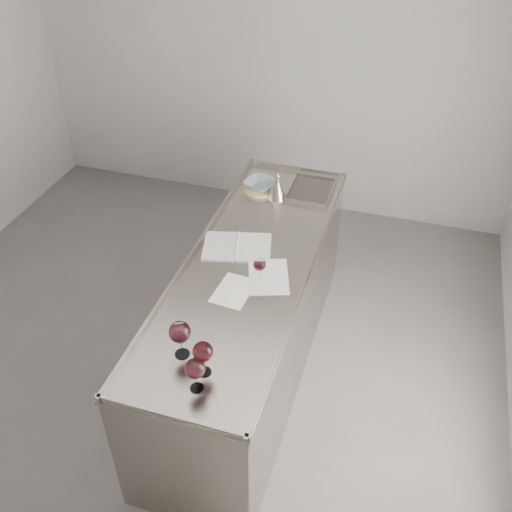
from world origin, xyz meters
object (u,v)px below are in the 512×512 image
(wine_glass_right, at_px, (203,352))
(ceramic_bowl, at_px, (260,184))
(counter, at_px, (250,317))
(wine_glass_middle, at_px, (195,369))
(wine_funnel, at_px, (277,189))
(wine_glass_left, at_px, (180,333))
(wine_glass_small, at_px, (260,265))
(notebook, at_px, (237,246))

(wine_glass_right, xyz_separation_m, ceramic_bowl, (-0.24, 1.72, -0.09))
(counter, relative_size, ceramic_bowl, 11.07)
(wine_glass_middle, relative_size, wine_funnel, 0.93)
(wine_glass_left, bearing_deg, wine_funnel, 87.74)
(wine_glass_left, xyz_separation_m, wine_glass_small, (0.21, 0.68, -0.05))
(wine_glass_left, bearing_deg, ceramic_bowl, 92.92)
(counter, height_order, ceramic_bowl, ceramic_bowl)
(wine_glass_left, height_order, ceramic_bowl, wine_glass_left)
(wine_glass_middle, xyz_separation_m, ceramic_bowl, (-0.24, 1.83, -0.09))
(wine_glass_middle, xyz_separation_m, notebook, (-0.17, 1.12, -0.13))
(counter, bearing_deg, ceramic_bowl, 102.65)
(wine_glass_right, height_order, notebook, wine_glass_right)
(counter, distance_m, notebook, 0.51)
(wine_glass_right, relative_size, wine_funnel, 0.96)
(wine_glass_left, xyz_separation_m, notebook, (-0.02, 0.94, -0.15))
(wine_glass_middle, bearing_deg, notebook, 98.80)
(wine_glass_middle, bearing_deg, wine_funnel, 92.89)
(wine_glass_middle, height_order, wine_glass_small, wine_glass_middle)
(wine_glass_right, height_order, ceramic_bowl, wine_glass_right)
(wine_glass_middle, height_order, ceramic_bowl, wine_glass_middle)
(wine_glass_small, bearing_deg, wine_glass_right, -94.17)
(notebook, bearing_deg, wine_glass_small, -62.54)
(counter, bearing_deg, wine_glass_middle, -87.19)
(counter, distance_m, wine_glass_middle, 1.16)
(counter, height_order, wine_funnel, wine_funnel)
(counter, bearing_deg, wine_glass_right, -86.92)
(wine_glass_small, xyz_separation_m, notebook, (-0.23, 0.26, -0.10))
(counter, relative_size, wine_glass_left, 11.09)
(wine_glass_right, distance_m, wine_glass_small, 0.76)
(wine_glass_left, distance_m, wine_glass_middle, 0.24)
(wine_glass_right, bearing_deg, wine_glass_middle, -89.51)
(wine_glass_right, xyz_separation_m, notebook, (-0.17, 1.02, -0.14))
(wine_glass_right, relative_size, wine_glass_small, 1.32)
(counter, distance_m, wine_funnel, 0.94)
(wine_glass_left, xyz_separation_m, wine_glass_right, (0.15, -0.08, -0.01))
(wine_glass_right, bearing_deg, counter, 93.08)
(wine_glass_right, xyz_separation_m, wine_glass_small, (0.06, 0.76, -0.03))
(wine_glass_left, xyz_separation_m, wine_glass_middle, (0.15, -0.18, -0.02))
(ceramic_bowl, bearing_deg, counter, -77.35)
(wine_funnel, bearing_deg, wine_glass_small, -81.03)
(counter, relative_size, wine_funnel, 11.62)
(notebook, height_order, wine_funnel, wine_funnel)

